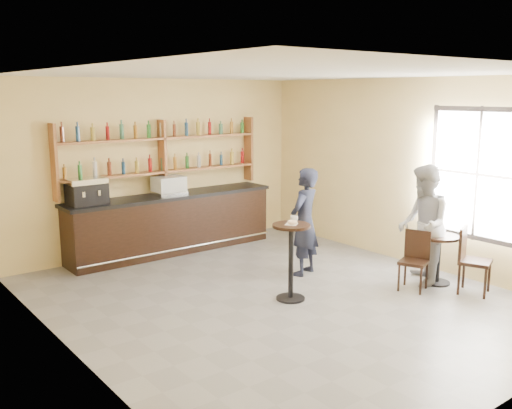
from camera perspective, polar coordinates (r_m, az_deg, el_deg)
floor at (r=8.40m, az=2.30°, el=-9.40°), size 7.00×7.00×0.00m
ceiling at (r=7.88m, az=2.48°, el=12.97°), size 7.00×7.00×0.00m
wall_back at (r=10.87m, az=-9.63°, el=3.86°), size 7.00×0.00×7.00m
wall_left at (r=6.50m, az=-18.27°, el=-1.38°), size 0.00×7.00×7.00m
wall_right at (r=10.16m, az=15.44°, el=3.12°), size 0.00×7.00×7.00m
window_pane at (r=9.48m, az=21.25°, el=2.82°), size 0.00×2.00×2.00m
window_frame at (r=9.48m, az=21.23°, el=2.82°), size 0.04×1.70×2.10m
shelf_unit at (r=10.73m, az=-9.34°, el=4.90°), size 4.00×0.26×1.40m
liquor_bottles at (r=10.71m, az=-9.37°, el=5.81°), size 3.68×0.10×1.00m
bar_counter at (r=10.76m, az=-8.40°, el=-1.86°), size 4.06×0.79×1.10m
espresso_machine at (r=9.95m, az=-16.57°, el=1.27°), size 0.65×0.44×0.44m
pastry_case at (r=10.60m, az=-8.72°, el=1.89°), size 0.59×0.49×0.33m
pedestal_table at (r=8.21m, az=3.51°, el=-5.78°), size 0.71×0.71×1.12m
napkin at (r=8.07m, az=3.56°, el=-1.97°), size 0.23×0.23×0.00m
donut at (r=8.06m, az=3.66°, el=-1.79°), size 0.15×0.15×0.05m
cup_pedestal at (r=8.22m, az=3.84°, el=-1.42°), size 0.12×0.12×0.09m
man_main at (r=9.30m, az=4.86°, el=-1.74°), size 0.75×0.62×1.76m
cafe_table at (r=9.36m, az=17.74°, el=-5.27°), size 0.81×0.81×0.77m
cup_cafe at (r=9.30m, az=18.07°, el=-2.67°), size 0.10×0.10×0.08m
chair_west at (r=8.94m, az=15.48°, el=-5.51°), size 0.50×0.50×0.90m
chair_south at (r=9.07m, az=21.09°, el=-5.29°), size 0.56×0.56×1.00m
patron_second at (r=9.17m, az=16.37°, el=-1.98°), size 1.15×1.15×1.88m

